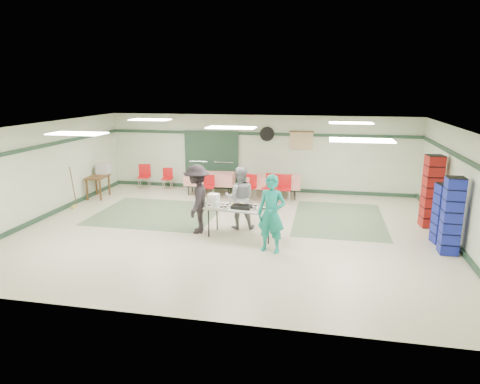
% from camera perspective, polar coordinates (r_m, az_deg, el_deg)
% --- Properties ---
extents(floor, '(11.00, 11.00, 0.00)m').
position_cam_1_polar(floor, '(11.35, -1.12, -5.02)').
color(floor, beige).
rests_on(floor, ground).
extents(ceiling, '(11.00, 11.00, 0.00)m').
position_cam_1_polar(ceiling, '(10.77, -1.19, 8.69)').
color(ceiling, white).
rests_on(ceiling, wall_back).
extents(wall_back, '(11.00, 0.00, 11.00)m').
position_cam_1_polar(wall_back, '(15.33, 2.51, 5.18)').
color(wall_back, beige).
rests_on(wall_back, floor).
extents(wall_front, '(11.00, 0.00, 11.00)m').
position_cam_1_polar(wall_front, '(6.83, -9.41, -6.30)').
color(wall_front, beige).
rests_on(wall_front, floor).
extents(wall_left, '(0.00, 9.00, 9.00)m').
position_cam_1_polar(wall_left, '(13.29, -25.01, 2.50)').
color(wall_left, beige).
rests_on(wall_left, floor).
extents(wall_right, '(0.00, 9.00, 9.00)m').
position_cam_1_polar(wall_right, '(11.19, 27.53, 0.28)').
color(wall_right, beige).
rests_on(wall_right, floor).
extents(trim_back, '(11.00, 0.06, 0.10)m').
position_cam_1_polar(trim_back, '(15.21, 2.52, 7.77)').
color(trim_back, '#213D2A').
rests_on(trim_back, wall_back).
extents(baseboard_back, '(11.00, 0.06, 0.12)m').
position_cam_1_polar(baseboard_back, '(15.55, 2.44, 0.46)').
color(baseboard_back, '#213D2A').
rests_on(baseboard_back, floor).
extents(trim_left, '(0.06, 9.00, 0.10)m').
position_cam_1_polar(trim_left, '(13.16, -25.22, 5.48)').
color(trim_left, '#213D2A').
rests_on(trim_left, wall_back).
extents(baseboard_left, '(0.06, 9.00, 0.12)m').
position_cam_1_polar(baseboard_left, '(13.56, -24.35, -2.85)').
color(baseboard_left, '#213D2A').
rests_on(baseboard_left, floor).
extents(trim_right, '(0.06, 9.00, 0.10)m').
position_cam_1_polar(trim_right, '(11.05, 27.79, 3.81)').
color(trim_right, '#213D2A').
rests_on(trim_right, wall_back).
extents(baseboard_right, '(0.06, 9.00, 0.12)m').
position_cam_1_polar(baseboard_right, '(11.52, 26.67, -5.96)').
color(baseboard_right, '#213D2A').
rests_on(baseboard_right, floor).
extents(green_patch_a, '(3.50, 3.00, 0.01)m').
position_cam_1_polar(green_patch_a, '(12.98, -11.00, -2.80)').
color(green_patch_a, '#5D7857').
rests_on(green_patch_a, floor).
extents(green_patch_b, '(2.50, 3.50, 0.01)m').
position_cam_1_polar(green_patch_b, '(12.54, 13.03, -3.51)').
color(green_patch_b, '#5D7857').
rests_on(green_patch_b, floor).
extents(double_door_left, '(0.90, 0.06, 2.10)m').
position_cam_1_polar(double_door_left, '(15.81, -5.46, 4.29)').
color(double_door_left, gray).
rests_on(double_door_left, floor).
extents(double_door_right, '(0.90, 0.06, 2.10)m').
position_cam_1_polar(double_door_right, '(15.56, -2.10, 4.19)').
color(double_door_right, gray).
rests_on(double_door_right, floor).
extents(door_frame, '(2.00, 0.03, 2.15)m').
position_cam_1_polar(door_frame, '(15.66, -3.83, 4.23)').
color(door_frame, '#213D2A').
rests_on(door_frame, floor).
extents(wall_fan, '(0.50, 0.10, 0.50)m').
position_cam_1_polar(wall_fan, '(15.14, 3.63, 7.72)').
color(wall_fan, black).
rests_on(wall_fan, wall_back).
extents(scroll_banner, '(0.80, 0.02, 0.60)m').
position_cam_1_polar(scroll_banner, '(15.05, 8.18, 6.80)').
color(scroll_banner, tan).
rests_on(scroll_banner, wall_back).
extents(serving_table, '(1.86, 0.93, 0.76)m').
position_cam_1_polar(serving_table, '(10.62, 0.22, -2.32)').
color(serving_table, '#A1A19C').
rests_on(serving_table, floor).
extents(sheet_tray_right, '(0.66, 0.53, 0.02)m').
position_cam_1_polar(sheet_tray_right, '(10.49, 3.17, -2.22)').
color(sheet_tray_right, silver).
rests_on(sheet_tray_right, serving_table).
extents(sheet_tray_mid, '(0.62, 0.50, 0.02)m').
position_cam_1_polar(sheet_tray_mid, '(10.74, -0.25, -1.80)').
color(sheet_tray_mid, silver).
rests_on(sheet_tray_mid, serving_table).
extents(sheet_tray_left, '(0.65, 0.52, 0.02)m').
position_cam_1_polar(sheet_tray_left, '(10.64, -3.02, -1.98)').
color(sheet_tray_left, silver).
rests_on(sheet_tray_left, serving_table).
extents(baking_pan, '(0.51, 0.36, 0.08)m').
position_cam_1_polar(baking_pan, '(10.52, 0.24, -1.99)').
color(baking_pan, black).
rests_on(baking_pan, serving_table).
extents(foam_box_stack, '(0.28, 0.26, 0.29)m').
position_cam_1_polar(foam_box_stack, '(10.83, -3.55, -0.98)').
color(foam_box_stack, white).
rests_on(foam_box_stack, serving_table).
extents(volunteer_teal, '(0.73, 0.56, 1.79)m').
position_cam_1_polar(volunteer_teal, '(9.65, 4.21, -2.93)').
color(volunteer_teal, '#148C7D').
rests_on(volunteer_teal, floor).
extents(volunteer_grey, '(0.91, 0.76, 1.66)m').
position_cam_1_polar(volunteer_grey, '(11.25, -0.03, -0.77)').
color(volunteer_grey, gray).
rests_on(volunteer_grey, floor).
extents(volunteer_dark, '(0.83, 1.24, 1.78)m').
position_cam_1_polar(volunteer_dark, '(10.96, -5.77, -0.93)').
color(volunteer_dark, black).
rests_on(volunteer_dark, floor).
extents(dining_table_a, '(1.88, 0.99, 0.77)m').
position_cam_1_polar(dining_table_a, '(14.46, 4.37, 1.47)').
color(dining_table_a, red).
rests_on(dining_table_a, floor).
extents(dining_table_b, '(1.73, 0.86, 0.77)m').
position_cam_1_polar(dining_table_b, '(14.88, -4.06, 1.83)').
color(dining_table_b, red).
rests_on(dining_table_b, floor).
extents(chair_a, '(0.52, 0.52, 0.93)m').
position_cam_1_polar(chair_a, '(13.92, 4.17, 0.97)').
color(chair_a, red).
rests_on(chair_a, floor).
extents(chair_b, '(0.52, 0.52, 0.87)m').
position_cam_1_polar(chair_b, '(14.02, 1.29, 0.96)').
color(chair_b, red).
rests_on(chair_b, floor).
extents(chair_c, '(0.43, 0.43, 0.90)m').
position_cam_1_polar(chair_c, '(13.88, 5.96, 0.83)').
color(chair_c, red).
rests_on(chair_c, floor).
extents(chair_d, '(0.43, 0.43, 0.79)m').
position_cam_1_polar(chair_d, '(14.33, -4.18, 1.00)').
color(chair_d, red).
rests_on(chair_d, floor).
extents(chair_loose_a, '(0.42, 0.42, 0.78)m').
position_cam_1_polar(chair_loose_a, '(15.88, -9.64, 2.08)').
color(chair_loose_a, red).
rests_on(chair_loose_a, floor).
extents(chair_loose_b, '(0.51, 0.51, 0.91)m').
position_cam_1_polar(chair_loose_b, '(16.00, -12.63, 2.35)').
color(chair_loose_b, red).
rests_on(chair_loose_b, floor).
extents(crate_stack_blue_a, '(0.44, 0.44, 1.47)m').
position_cam_1_polar(crate_stack_blue_a, '(11.28, 25.41, -2.63)').
color(crate_stack_blue_a, navy).
rests_on(crate_stack_blue_a, floor).
extents(crate_stack_red, '(0.47, 0.47, 1.95)m').
position_cam_1_polar(crate_stack_red, '(12.41, 24.19, 0.06)').
color(crate_stack_red, '#A71017').
rests_on(crate_stack_red, floor).
extents(crate_stack_blue_b, '(0.40, 0.40, 1.77)m').
position_cam_1_polar(crate_stack_blue_b, '(10.59, 26.37, -2.90)').
color(crate_stack_blue_b, navy).
rests_on(crate_stack_blue_b, floor).
extents(printer_table, '(0.65, 0.93, 0.74)m').
position_cam_1_polar(printer_table, '(15.17, -18.46, 1.64)').
color(printer_table, brown).
rests_on(printer_table, floor).
extents(office_printer, '(0.50, 0.45, 0.35)m').
position_cam_1_polar(office_printer, '(15.50, -17.73, 3.00)').
color(office_printer, '#B3B2AE').
rests_on(office_printer, printer_table).
extents(broom, '(0.05, 0.21, 1.28)m').
position_cam_1_polar(broom, '(14.12, -21.35, 0.63)').
color(broom, brown).
rests_on(broom, floor).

